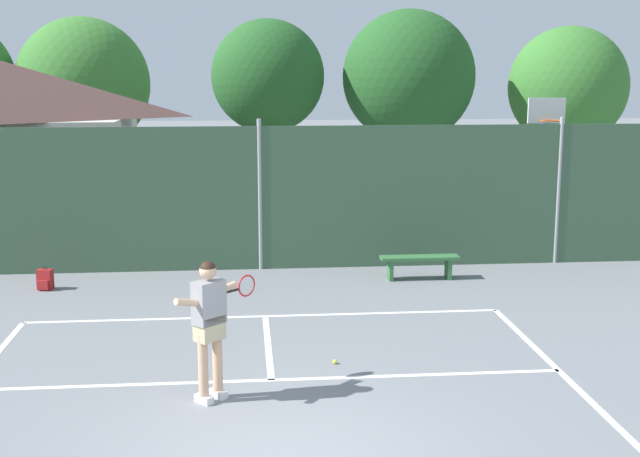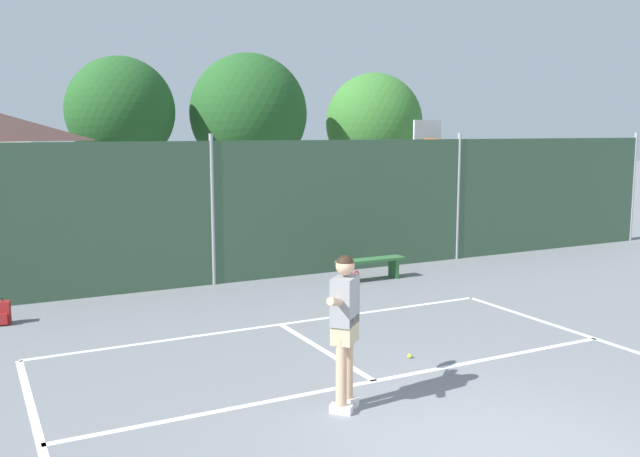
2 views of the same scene
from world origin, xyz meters
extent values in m
cube|color=white|center=(0.00, 5.50, 0.00)|extent=(8.20, 0.10, 0.01)
cube|color=white|center=(0.00, 2.48, 0.00)|extent=(8.20, 0.10, 0.01)
cube|color=white|center=(0.00, 3.96, 0.00)|extent=(0.10, 2.97, 0.01)
cube|color=#38563D|center=(0.00, 9.00, 1.53)|extent=(26.00, 0.05, 3.05)
cylinder|color=#99999E|center=(0.00, 9.00, 1.60)|extent=(0.09, 0.09, 3.20)
cylinder|color=#99999E|center=(6.50, 9.00, 1.60)|extent=(0.09, 0.09, 3.20)
cylinder|color=#99999E|center=(13.00, 9.00, 1.60)|extent=(0.09, 0.09, 3.20)
cylinder|color=#284CB2|center=(6.81, 10.90, 1.52)|extent=(0.12, 0.12, 3.05)
cube|color=white|center=(6.81, 10.80, 3.25)|extent=(0.90, 0.06, 0.60)
torus|color=#D85919|center=(6.81, 10.53, 3.03)|extent=(0.48, 0.48, 0.02)
cylinder|color=brown|center=(0.55, 20.73, 1.15)|extent=(0.36, 0.36, 2.30)
ellipsoid|color=#235623|center=(0.55, 20.73, 3.95)|extent=(3.89, 3.50, 3.89)
cylinder|color=brown|center=(5.47, 20.73, 0.98)|extent=(0.36, 0.36, 1.95)
ellipsoid|color=#235623|center=(5.47, 20.73, 3.92)|extent=(4.63, 4.17, 4.63)
cylinder|color=brown|center=(11.24, 20.73, 0.88)|extent=(0.36, 0.36, 1.76)
ellipsoid|color=#38752D|center=(11.24, 20.73, 3.57)|extent=(4.25, 3.83, 4.25)
cube|color=silver|center=(-0.89, 1.77, 0.05)|extent=(0.26, 0.27, 0.10)
cube|color=silver|center=(-0.72, 1.93, 0.05)|extent=(0.26, 0.27, 0.10)
cylinder|color=tan|center=(-0.89, 1.77, 0.51)|extent=(0.13, 0.13, 0.82)
cylinder|color=tan|center=(-0.72, 1.93, 0.51)|extent=(0.13, 0.13, 0.82)
cube|color=tan|center=(-0.80, 1.85, 0.98)|extent=(0.43, 0.42, 0.32)
cube|color=gray|center=(-0.80, 1.85, 1.32)|extent=(0.46, 0.45, 0.56)
sphere|color=tan|center=(-0.80, 1.85, 1.73)|extent=(0.22, 0.22, 0.22)
sphere|color=black|center=(-0.80, 1.85, 1.75)|extent=(0.21, 0.21, 0.21)
cylinder|color=tan|center=(-0.67, 2.00, 1.42)|extent=(0.47, 0.44, 0.17)
cylinder|color=tan|center=(-1.01, 1.66, 1.37)|extent=(0.43, 0.41, 0.22)
cylinder|color=black|center=(-0.54, 2.16, 1.37)|extent=(0.25, 0.23, 0.04)
torus|color=red|center=(-0.32, 2.43, 1.37)|extent=(0.24, 0.22, 0.30)
cylinder|color=silver|center=(-0.32, 2.43, 1.37)|extent=(0.20, 0.18, 0.26)
sphere|color=#CCE033|center=(0.94, 3.03, 0.03)|extent=(0.07, 0.07, 0.07)
cube|color=maroon|center=(-4.21, 7.68, 0.20)|extent=(0.31, 0.24, 0.40)
cube|color=maroon|center=(-4.24, 7.57, 0.12)|extent=(0.23, 0.11, 0.18)
torus|color=black|center=(-4.21, 7.68, 0.42)|extent=(0.09, 0.03, 0.09)
cube|color=#336B38|center=(3.20, 7.81, 0.45)|extent=(1.60, 0.36, 0.06)
cube|color=#336B38|center=(2.60, 7.81, 0.23)|extent=(0.08, 0.32, 0.45)
cube|color=#336B38|center=(3.80, 7.81, 0.23)|extent=(0.08, 0.32, 0.45)
camera|label=1|loc=(-0.33, -8.48, 4.26)|focal=46.91mm
camera|label=2|loc=(-4.65, -4.98, 3.28)|focal=38.98mm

